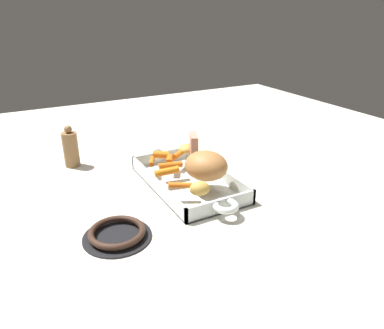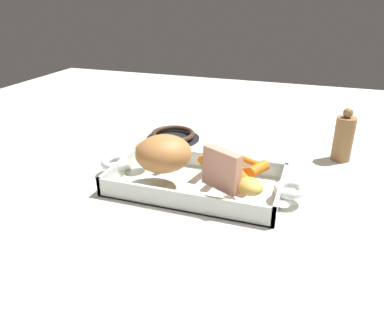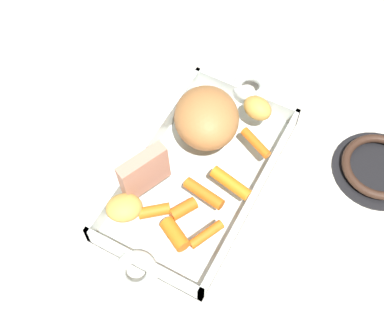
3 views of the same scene
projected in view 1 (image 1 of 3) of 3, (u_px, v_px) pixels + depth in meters
The scene contains 15 objects.
ground_plane at pixel (188, 185), 1.06m from camera, with size 2.24×2.24×0.00m, color silver.
roasting_dish at pixel (188, 180), 1.06m from camera, with size 0.47×0.21×0.04m.
pork_roast at pixel (206, 166), 0.99m from camera, with size 0.12×0.11×0.08m, color #B3753F.
roast_slice_thin at pixel (194, 147), 1.11m from camera, with size 0.02×0.08×0.08m, color tan.
baby_carrot_short at pixel (152, 161), 1.10m from camera, with size 0.01×0.01×0.06m, color orange.
baby_carrot_southeast at pixel (167, 172), 1.02m from camera, with size 0.02×0.02×0.07m, color orange.
baby_carrot_center_left at pixel (170, 160), 1.10m from camera, with size 0.02×0.02×0.04m, color orange.
baby_carrot_southwest at pixel (177, 155), 1.14m from camera, with size 0.02×0.02×0.05m, color orange.
baby_carrot_long at pixel (180, 185), 0.95m from camera, with size 0.01×0.01×0.06m, color orange.
baby_carrot_northwest at pixel (161, 155), 1.13m from camera, with size 0.02×0.02×0.05m, color orange.
baby_carrot_center_right at pixel (171, 165), 1.07m from camera, with size 0.02×0.02×0.07m, color orange.
potato_halved at pixel (200, 189), 0.91m from camera, with size 0.05×0.04×0.04m, color gold.
potato_near_roast at pixel (186, 149), 1.17m from camera, with size 0.06×0.05×0.03m, color gold.
stove_burner_rear at pixel (117, 234), 0.82m from camera, with size 0.16×0.16×0.02m.
pepper_mill at pixel (71, 148), 1.17m from camera, with size 0.05×0.05×0.14m.
Camera 1 is at (-0.84, 0.44, 0.48)m, focal length 33.96 mm.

